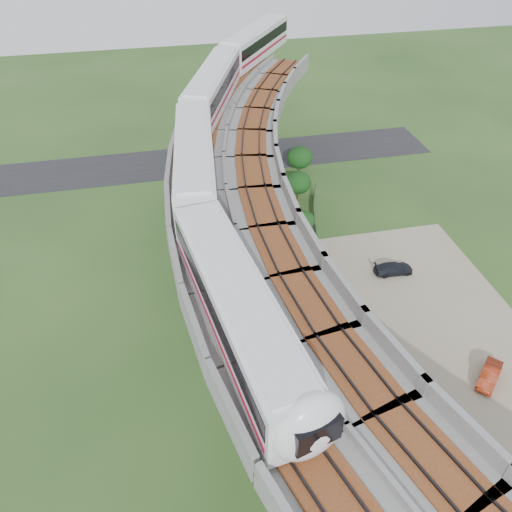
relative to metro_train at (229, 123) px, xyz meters
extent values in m
plane|color=#29481D|center=(-1.73, -12.75, -12.31)|extent=(160.00, 160.00, 0.00)
cube|color=gray|center=(12.27, -14.75, -12.29)|extent=(18.00, 26.00, 0.04)
cube|color=#232326|center=(-1.73, 17.25, -12.29)|extent=(60.00, 8.00, 0.03)
cube|color=#99968E|center=(7.39, 19.05, -8.11)|extent=(2.86, 2.93, 8.40)
cube|color=#99968E|center=(7.39, 19.05, -3.31)|extent=(7.21, 5.74, 1.20)
cube|color=#99968E|center=(-0.81, -2.33, -8.11)|extent=(2.35, 2.51, 8.40)
cube|color=#99968E|center=(-0.81, -2.33, -3.31)|extent=(7.31, 3.58, 1.20)
cube|color=#99968E|center=(-0.81, -23.17, -8.11)|extent=(2.35, 2.51, 8.40)
cube|color=#99968E|center=(-0.81, -23.17, -3.31)|extent=(7.31, 3.58, 1.20)
cube|color=gray|center=(4.46, 13.79, -2.31)|extent=(16.42, 20.91, 0.80)
cube|color=gray|center=(0.61, 15.69, -1.41)|extent=(8.66, 17.08, 1.00)
cube|color=gray|center=(8.32, 11.89, -1.41)|extent=(8.66, 17.08, 1.00)
cube|color=brown|center=(2.49, 14.76, -1.85)|extent=(10.68, 18.08, 0.12)
cube|color=black|center=(2.49, 14.76, -1.73)|extent=(9.69, 17.59, 0.12)
cube|color=brown|center=(6.44, 12.81, -1.85)|extent=(10.68, 18.08, 0.12)
cube|color=black|center=(6.44, 12.81, -1.73)|extent=(9.69, 17.59, 0.12)
cube|color=gray|center=(-1.03, -3.62, -2.31)|extent=(11.77, 20.03, 0.80)
cube|color=gray|center=(-5.28, -2.97, -1.41)|extent=(3.22, 18.71, 1.00)
cube|color=gray|center=(3.22, -4.28, -1.41)|extent=(3.22, 18.71, 1.00)
cube|color=brown|center=(-3.20, -3.29, -1.85)|extent=(5.44, 19.05, 0.12)
cube|color=black|center=(-3.20, -3.29, -1.73)|extent=(4.35, 18.88, 0.12)
cube|color=brown|center=(1.15, -3.96, -1.85)|extent=(5.44, 19.05, 0.12)
cube|color=black|center=(1.15, -3.96, -1.73)|extent=(4.35, 18.88, 0.12)
cube|color=gray|center=(-1.03, -21.88, -2.31)|extent=(11.77, 20.03, 0.80)
cube|color=gray|center=(-5.28, -22.53, -1.41)|extent=(3.22, 18.71, 1.00)
cube|color=gray|center=(3.22, -21.22, -1.41)|extent=(3.22, 18.71, 1.00)
cube|color=brown|center=(-3.20, -22.21, -1.85)|extent=(5.44, 19.05, 0.12)
cube|color=black|center=(-3.20, -22.21, -1.73)|extent=(4.35, 18.88, 0.12)
cube|color=brown|center=(1.15, -21.54, -1.85)|extent=(5.44, 19.05, 0.12)
cube|color=black|center=(1.15, -21.54, -1.73)|extent=(4.35, 18.88, 0.12)
cube|color=white|center=(-3.25, -21.90, -0.07)|extent=(4.88, 15.23, 3.20)
cube|color=white|center=(-3.25, -21.90, 1.63)|extent=(4.23, 14.41, 0.22)
cube|color=black|center=(-3.25, -21.90, 0.38)|extent=(4.85, 14.65, 1.15)
cube|color=#AC1129|center=(-3.25, -21.90, -0.82)|extent=(4.85, 14.65, 0.30)
cube|color=black|center=(-3.25, -21.90, -1.53)|extent=(3.75, 12.89, 0.28)
cube|color=white|center=(-3.59, -6.34, -0.07)|extent=(4.23, 15.20, 3.20)
cube|color=white|center=(-3.59, -6.34, 1.63)|extent=(3.62, 14.40, 0.22)
cube|color=black|center=(-3.59, -6.34, 0.38)|extent=(4.23, 14.61, 1.15)
cube|color=#AC1129|center=(-3.59, -6.34, -0.82)|extent=(4.23, 14.61, 0.30)
cube|color=black|center=(-3.59, -6.34, -1.53)|extent=(3.20, 12.88, 0.28)
cube|color=white|center=(-0.07, 8.81, -0.07)|extent=(7.73, 15.01, 3.20)
cube|color=white|center=(-0.07, 8.81, 1.63)|extent=(6.97, 14.12, 0.22)
cube|color=black|center=(-0.07, 8.81, 0.38)|extent=(7.58, 14.46, 1.15)
cube|color=#AC1129|center=(-0.07, 8.81, -0.82)|extent=(7.58, 14.46, 0.30)
cube|color=black|center=(-0.07, 8.81, -1.53)|extent=(6.20, 12.62, 0.28)
cube|color=white|center=(7.11, 22.62, -0.07)|extent=(10.75, 13.87, 3.20)
cube|color=white|center=(7.11, 22.62, 1.63)|extent=(9.88, 12.95, 0.22)
cube|color=black|center=(7.11, 22.62, 0.38)|extent=(10.46, 13.42, 1.15)
cube|color=#AC1129|center=(7.11, 22.62, -0.82)|extent=(10.46, 13.42, 0.30)
cube|color=black|center=(7.11, 22.62, -1.53)|extent=(8.81, 11.57, 0.28)
ellipsoid|color=white|center=(-1.77, -29.00, 0.08)|extent=(3.69, 2.63, 3.64)
cylinder|color=#2D382D|center=(10.52, 6.54, -11.56)|extent=(0.08, 0.08, 1.50)
cube|color=#2D382D|center=(9.65, 4.23, -11.56)|extent=(1.69, 4.77, 1.40)
cylinder|color=#2D382D|center=(8.90, 1.88, -11.56)|extent=(0.08, 0.08, 1.50)
cube|color=#2D382D|center=(8.25, -0.51, -11.56)|extent=(1.23, 4.91, 1.40)
cylinder|color=#2D382D|center=(7.72, -2.92, -11.56)|extent=(0.08, 0.08, 1.50)
cube|color=#2D382D|center=(7.31, -5.36, -11.56)|extent=(0.75, 4.99, 1.40)
cylinder|color=#2D382D|center=(7.01, -7.81, -11.56)|extent=(0.08, 0.08, 1.50)
cube|color=#2D382D|center=(6.83, -10.28, -11.56)|extent=(0.27, 5.04, 1.40)
cylinder|color=#2D382D|center=(6.77, -12.75, -11.56)|extent=(0.08, 0.08, 1.50)
cube|color=#2D382D|center=(6.83, -15.22, -11.56)|extent=(0.27, 5.04, 1.40)
cylinder|color=#2D382D|center=(7.01, -17.69, -11.56)|extent=(0.08, 0.08, 1.50)
cube|color=#2D382D|center=(7.31, -20.14, -11.56)|extent=(0.75, 4.99, 1.40)
cylinder|color=#2D382D|center=(7.72, -22.58, -11.56)|extent=(0.08, 0.08, 1.50)
cube|color=#2D382D|center=(8.25, -24.99, -11.56)|extent=(1.23, 4.91, 1.40)
cylinder|color=#2D382D|center=(8.90, -27.38, -11.56)|extent=(0.08, 0.08, 1.50)
cylinder|color=#382314|center=(9.99, 11.23, -11.60)|extent=(0.18, 0.18, 1.41)
ellipsoid|color=#113612|center=(9.99, 11.23, -10.00)|extent=(2.99, 2.99, 2.54)
cylinder|color=#382314|center=(8.25, 5.80, -11.62)|extent=(0.18, 0.18, 1.37)
ellipsoid|color=#113612|center=(8.25, 5.80, -10.10)|extent=(2.79, 2.79, 2.37)
cylinder|color=#382314|center=(6.73, -1.57, -11.41)|extent=(0.18, 0.18, 1.79)
ellipsoid|color=#113612|center=(6.73, -1.57, -9.88)|extent=(2.11, 2.11, 1.80)
cylinder|color=#382314|center=(5.17, -5.78, -11.54)|extent=(0.18, 0.18, 1.53)
ellipsoid|color=#113612|center=(5.17, -5.78, -9.89)|extent=(2.97, 2.97, 2.52)
cylinder|color=#382314|center=(4.91, -12.35, -11.84)|extent=(0.18, 0.18, 0.95)
ellipsoid|color=#113612|center=(4.91, -12.35, -10.41)|extent=(3.16, 3.16, 2.69)
cylinder|color=#382314|center=(5.78, -20.97, -11.63)|extent=(0.18, 0.18, 1.36)
ellipsoid|color=#113612|center=(5.78, -20.97, -10.24)|extent=(2.38, 2.38, 2.02)
cylinder|color=#382314|center=(6.01, -25.54, -11.70)|extent=(0.18, 0.18, 1.21)
ellipsoid|color=#113612|center=(6.01, -25.54, -10.15)|extent=(3.15, 3.15, 2.68)
imported|color=silver|center=(8.84, -23.04, -11.66)|extent=(3.15, 3.80, 1.22)
imported|color=maroon|center=(15.15, -20.68, -11.73)|extent=(3.14, 3.09, 1.08)
imported|color=black|center=(13.41, -8.07, -11.75)|extent=(3.62, 1.61, 1.03)
camera|label=1|loc=(-6.04, -39.37, 17.38)|focal=35.00mm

